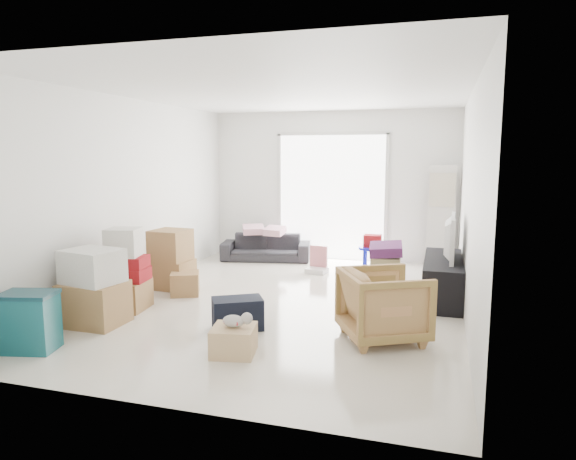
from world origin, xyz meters
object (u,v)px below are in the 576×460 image
(television, at_px, (444,254))
(armchair, at_px, (384,302))
(ac_tower, at_px, (441,218))
(kids_table, at_px, (372,245))
(tv_console, at_px, (443,279))
(wood_crate, at_px, (234,340))
(storage_bins, at_px, (29,321))
(sofa, at_px, (266,243))
(ottoman, at_px, (385,271))

(television, bearing_deg, armchair, 163.21)
(ac_tower, height_order, kids_table, ac_tower)
(tv_console, distance_m, wood_crate, 3.25)
(ac_tower, bearing_deg, television, -88.49)
(ac_tower, relative_size, kids_table, 2.87)
(storage_bins, bearing_deg, sofa, 80.76)
(sofa, relative_size, wood_crate, 3.93)
(sofa, bearing_deg, tv_console, -40.73)
(wood_crate, bearing_deg, storage_bins, -165.95)
(tv_console, height_order, armchair, armchair)
(tv_console, bearing_deg, kids_table, 128.86)
(ottoman, distance_m, wood_crate, 3.34)
(armchair, bearing_deg, kids_table, -18.38)
(ac_tower, xyz_separation_m, wood_crate, (-1.89, -4.50, -0.74))
(ottoman, bearing_deg, armchair, -84.55)
(television, distance_m, sofa, 3.58)
(tv_console, bearing_deg, wood_crate, -126.70)
(television, bearing_deg, sofa, 62.18)
(armchair, height_order, kids_table, armchair)
(tv_console, xyz_separation_m, armchair, (-0.59, -1.79, 0.14))
(ac_tower, height_order, sofa, ac_tower)
(ottoman, distance_m, kids_table, 0.93)
(ottoman, relative_size, wood_crate, 1.05)
(sofa, relative_size, armchair, 1.95)
(ac_tower, distance_m, sofa, 3.12)
(ac_tower, relative_size, storage_bins, 2.96)
(tv_console, relative_size, sofa, 1.02)
(sofa, bearing_deg, television, -40.73)
(ac_tower, xyz_separation_m, kids_table, (-1.07, -0.50, -0.44))
(storage_bins, bearing_deg, ac_tower, 52.36)
(tv_console, xyz_separation_m, ottoman, (-0.82, 0.54, -0.06))
(television, bearing_deg, ottoman, 57.96)
(ac_tower, height_order, wood_crate, ac_tower)
(kids_table, bearing_deg, tv_console, -51.14)
(television, height_order, sofa, television)
(tv_console, height_order, sofa, sofa)
(ac_tower, height_order, ottoman, ac_tower)
(ac_tower, distance_m, armchair, 3.76)
(armchair, distance_m, ottoman, 2.36)
(tv_console, bearing_deg, television, 0.00)
(ac_tower, relative_size, television, 1.74)
(ac_tower, distance_m, kids_table, 1.27)
(sofa, relative_size, ottoman, 3.75)
(storage_bins, bearing_deg, television, 38.42)
(ac_tower, height_order, tv_console, ac_tower)
(wood_crate, bearing_deg, tv_console, 53.30)
(tv_console, relative_size, television, 1.63)
(storage_bins, height_order, ottoman, storage_bins)
(television, xyz_separation_m, wood_crate, (-1.94, -2.60, -0.48))
(sofa, bearing_deg, kids_table, -21.51)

